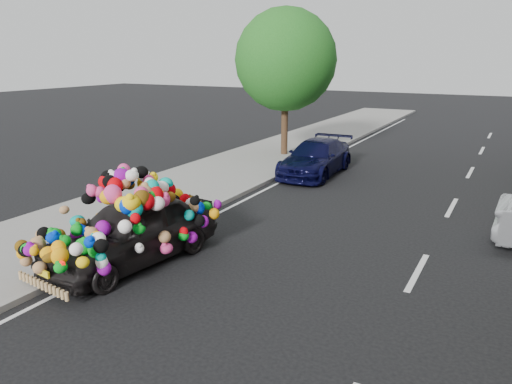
{
  "coord_description": "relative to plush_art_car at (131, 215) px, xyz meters",
  "views": [
    {
      "loc": [
        5.09,
        -9.67,
        4.22
      ],
      "look_at": [
        -0.05,
        -0.07,
        1.22
      ],
      "focal_mm": 35.0,
      "sensor_mm": 36.0,
      "label": 1
    }
  ],
  "objects": [
    {
      "name": "sidewalk",
      "position": [
        -2.5,
        2.27,
        -0.96
      ],
      "size": [
        4.0,
        60.0,
        0.12
      ],
      "primitive_type": "cube",
      "color": "gray",
      "rests_on": "ground"
    },
    {
      "name": "plush_art_car",
      "position": [
        0.0,
        0.0,
        0.0
      ],
      "size": [
        2.52,
        4.42,
        2.01
      ],
      "rotation": [
        0.0,
        0.0,
        -0.14
      ],
      "color": "black",
      "rests_on": "ground"
    },
    {
      "name": "ground",
      "position": [
        1.8,
        2.27,
        -1.02
      ],
      "size": [
        100.0,
        100.0,
        0.0
      ],
      "primitive_type": "plane",
      "color": "black",
      "rests_on": "ground"
    },
    {
      "name": "navy_sedan",
      "position": [
        0.42,
        9.29,
        -0.4
      ],
      "size": [
        1.84,
        4.31,
        1.24
      ],
      "primitive_type": "imported",
      "rotation": [
        0.0,
        0.0,
        0.02
      ],
      "color": "black",
      "rests_on": "ground"
    },
    {
      "name": "lane_markings",
      "position": [
        5.4,
        2.27,
        -1.02
      ],
      "size": [
        6.0,
        50.0,
        0.01
      ],
      "primitive_type": null,
      "color": "silver",
      "rests_on": "ground"
    },
    {
      "name": "kerb",
      "position": [
        -0.55,
        2.27,
        -0.96
      ],
      "size": [
        0.15,
        60.0,
        0.13
      ],
      "primitive_type": "cube",
      "color": "gray",
      "rests_on": "ground"
    },
    {
      "name": "tree_near_sidewalk",
      "position": [
        -2.0,
        11.77,
        3.0
      ],
      "size": [
        4.2,
        4.2,
        6.13
      ],
      "color": "#332114",
      "rests_on": "ground"
    }
  ]
}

